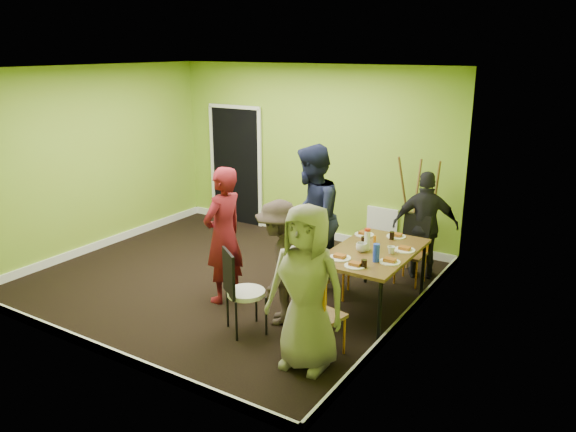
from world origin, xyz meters
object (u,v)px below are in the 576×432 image
at_px(chair_front_end, 318,311).
at_px(person_standing, 224,235).
at_px(blue_bottle, 376,253).
at_px(thermos, 367,241).
at_px(dining_table, 373,255).
at_px(chair_left_far, 326,251).
at_px(person_left_far, 311,218).
at_px(chair_left_near, 300,270).
at_px(chair_back_end, 416,234).
at_px(person_left_near, 279,263).
at_px(person_back_end, 425,225).
at_px(person_front_end, 306,288).
at_px(orange_bottle, 375,239).
at_px(chair_bentwood, 240,287).
at_px(easel, 418,212).

relative_size(chair_front_end, person_standing, 0.55).
bearing_deg(blue_bottle, thermos, 129.87).
bearing_deg(dining_table, person_standing, -156.48).
height_order(chair_left_far, person_left_far, person_left_far).
distance_m(chair_left_far, chair_left_near, 0.69).
xyz_separation_m(chair_back_end, person_left_near, (-0.89, -2.00, 0.08)).
relative_size(chair_front_end, thermos, 3.95).
distance_m(chair_left_far, person_left_near, 0.97).
xyz_separation_m(thermos, blue_bottle, (0.24, -0.29, -0.01)).
distance_m(thermos, person_back_end, 1.34).
height_order(chair_left_far, thermos, chair_left_far).
xyz_separation_m(chair_back_end, person_front_end, (-0.16, -2.65, 0.19)).
xyz_separation_m(person_left_far, person_back_end, (1.15, 1.09, -0.20)).
distance_m(chair_left_near, orange_bottle, 1.04).
bearing_deg(chair_bentwood, dining_table, 88.85).
bearing_deg(person_left_far, dining_table, 60.86).
relative_size(chair_left_near, person_left_near, 0.70).
bearing_deg(person_left_near, chair_front_end, 34.79).
bearing_deg(chair_left_far, easel, 144.80).
xyz_separation_m(thermos, person_left_far, (-0.88, 0.22, 0.08)).
xyz_separation_m(orange_bottle, person_left_near, (-0.67, -1.12, -0.07)).
distance_m(thermos, person_left_near, 1.09).
relative_size(chair_left_near, chair_front_end, 1.09).
xyz_separation_m(easel, person_left_far, (-0.87, -1.57, 0.17)).
xyz_separation_m(person_standing, person_front_end, (1.62, -0.78, -0.02)).
bearing_deg(chair_back_end, thermos, 83.02).
bearing_deg(person_left_near, chair_back_end, 132.61).
distance_m(chair_left_far, person_left_far, 0.47).
bearing_deg(person_left_far, orange_bottle, 76.73).
height_order(dining_table, person_back_end, person_back_end).
height_order(orange_bottle, person_left_near, person_left_near).
height_order(orange_bottle, person_back_end, person_back_end).
height_order(chair_front_end, chair_bentwood, chair_bentwood).
bearing_deg(thermos, chair_back_end, 80.60).
xyz_separation_m(orange_bottle, person_standing, (-1.56, -0.98, 0.05)).
relative_size(chair_left_far, person_left_near, 0.71).
relative_size(person_standing, person_back_end, 1.14).
xyz_separation_m(chair_left_far, chair_bentwood, (-0.31, -1.40, -0.04)).
distance_m(chair_back_end, person_front_end, 2.66).
height_order(chair_left_near, chair_front_end, chair_left_near).
bearing_deg(person_standing, chair_bentwood, 53.16).
xyz_separation_m(chair_left_near, chair_bentwood, (-0.34, -0.71, -0.03)).
xyz_separation_m(blue_bottle, person_left_near, (-0.94, -0.54, -0.13)).
height_order(dining_table, person_left_near, person_left_near).
bearing_deg(chair_front_end, person_front_end, -88.67).
height_order(easel, thermos, easel).
height_order(chair_left_far, chair_left_near, chair_left_far).
xyz_separation_m(chair_back_end, blue_bottle, (0.05, -1.46, 0.21)).
bearing_deg(person_standing, chair_back_end, 140.33).
bearing_deg(chair_back_end, person_front_end, 88.94).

